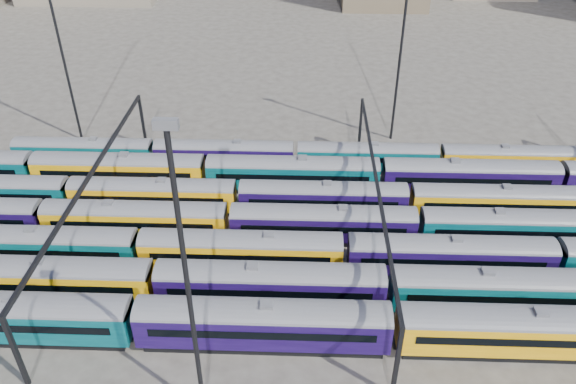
{
  "coord_description": "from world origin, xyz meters",
  "views": [
    {
      "loc": [
        2.59,
        -48.96,
        39.12
      ],
      "look_at": [
        0.65,
        4.88,
        3.0
      ],
      "focal_mm": 35.0,
      "sensor_mm": 36.0,
      "label": 1
    }
  ],
  "objects_px": {
    "rake_2": "(138,245)",
    "rake_1": "(154,278)",
    "rake_0": "(263,320)",
    "mast_2": "(187,280)"
  },
  "relations": [
    {
      "from": "rake_0",
      "to": "rake_2",
      "type": "distance_m",
      "value": 16.82
    },
    {
      "from": "rake_2",
      "to": "mast_2",
      "type": "bearing_deg",
      "value": -61.27
    },
    {
      "from": "rake_0",
      "to": "rake_1",
      "type": "distance_m",
      "value": 11.81
    },
    {
      "from": "rake_2",
      "to": "rake_1",
      "type": "bearing_deg",
      "value": -60.63
    },
    {
      "from": "rake_2",
      "to": "mast_2",
      "type": "distance_m",
      "value": 22.41
    },
    {
      "from": "rake_0",
      "to": "mast_2",
      "type": "height_order",
      "value": "mast_2"
    },
    {
      "from": "rake_0",
      "to": "mast_2",
      "type": "relative_size",
      "value": 6.16
    },
    {
      "from": "rake_2",
      "to": "mast_2",
      "type": "height_order",
      "value": "mast_2"
    },
    {
      "from": "mast_2",
      "to": "rake_1",
      "type": "bearing_deg",
      "value": 118.47
    },
    {
      "from": "rake_0",
      "to": "rake_1",
      "type": "bearing_deg",
      "value": 154.96
    }
  ]
}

